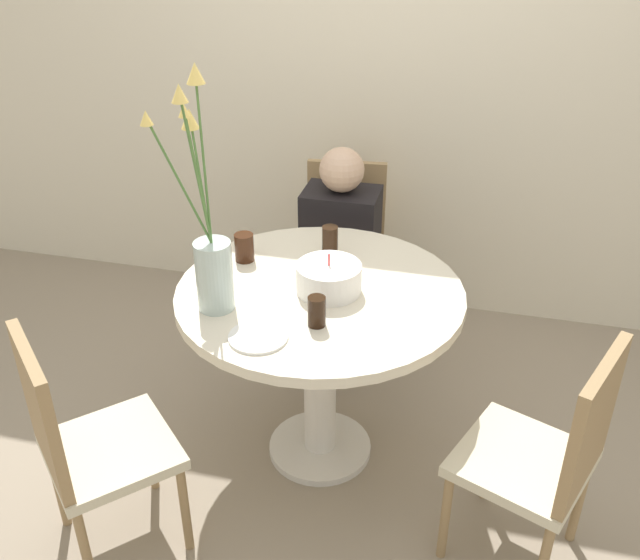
{
  "coord_description": "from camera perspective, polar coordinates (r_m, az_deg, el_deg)",
  "views": [
    {
      "loc": [
        0.54,
        -2.15,
        2.09
      ],
      "look_at": [
        0.0,
        0.0,
        0.81
      ],
      "focal_mm": 40.0,
      "sensor_mm": 36.0,
      "label": 1
    }
  ],
  "objects": [
    {
      "name": "dining_table",
      "position": [
        2.65,
        0.0,
        -3.62
      ],
      "size": [
        1.05,
        1.05,
        0.77
      ],
      "color": "beige",
      "rests_on": "ground_plane"
    },
    {
      "name": "ground_plane",
      "position": [
        3.04,
        0.0,
        -13.39
      ],
      "size": [
        16.0,
        16.0,
        0.0
      ],
      "primitive_type": "plane",
      "color": "gray"
    },
    {
      "name": "drink_glass_2",
      "position": [
        2.35,
        -0.27,
        -2.52
      ],
      "size": [
        0.06,
        0.06,
        0.11
      ],
      "color": "black",
      "rests_on": "dining_table"
    },
    {
      "name": "drink_glass_0",
      "position": [
        2.77,
        0.8,
        3.09
      ],
      "size": [
        0.06,
        0.06,
        0.13
      ],
      "color": "black",
      "rests_on": "dining_table"
    },
    {
      "name": "wall_back",
      "position": [
        3.57,
        5.27,
        17.09
      ],
      "size": [
        8.0,
        0.05,
        2.6
      ],
      "color": "beige",
      "rests_on": "ground_plane"
    },
    {
      "name": "flower_vase",
      "position": [
        2.4,
        -8.81,
        2.48
      ],
      "size": [
        0.24,
        0.25,
        0.81
      ],
      "color": "#B2C6C1",
      "rests_on": "dining_table"
    },
    {
      "name": "person_woman",
      "position": [
        3.35,
        1.64,
        1.51
      ],
      "size": [
        0.34,
        0.24,
        1.05
      ],
      "color": "#383333",
      "rests_on": "ground_plane"
    },
    {
      "name": "birthday_cake",
      "position": [
        2.54,
        0.69,
        0.12
      ],
      "size": [
        0.23,
        0.23,
        0.15
      ],
      "color": "white",
      "rests_on": "dining_table"
    },
    {
      "name": "chair_far_back",
      "position": [
        2.42,
        17.92,
        -12.98
      ],
      "size": [
        0.52,
        0.52,
        0.89
      ],
      "rotation": [
        0.0,
        0.0,
        4.32
      ],
      "color": "beige",
      "rests_on": "ground_plane"
    },
    {
      "name": "drink_glass_1",
      "position": [
        2.76,
        -6.08,
        2.61
      ],
      "size": [
        0.07,
        0.07,
        0.11
      ],
      "color": "#33190C",
      "rests_on": "dining_table"
    },
    {
      "name": "chair_near_front",
      "position": [
        2.47,
        -18.43,
        -12.04
      ],
      "size": [
        0.57,
        0.57,
        0.89
      ],
      "rotation": [
        0.0,
        0.0,
        2.38
      ],
      "color": "beige",
      "rests_on": "ground_plane"
    },
    {
      "name": "chair_right_flank",
      "position": [
        3.49,
        1.91,
        2.79
      ],
      "size": [
        0.44,
        0.44,
        0.89
      ],
      "rotation": [
        0.0,
        0.0,
        0.12
      ],
      "color": "beige",
      "rests_on": "ground_plane"
    },
    {
      "name": "side_plate",
      "position": [
        2.32,
        -4.97,
        -4.55
      ],
      "size": [
        0.2,
        0.2,
        0.01
      ],
      "color": "white",
      "rests_on": "dining_table"
    }
  ]
}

